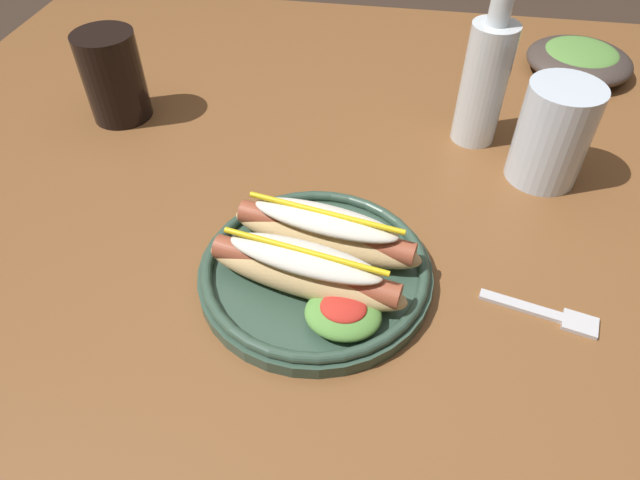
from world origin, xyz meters
name	(u,v)px	position (x,y,z in m)	size (l,w,h in m)	color
ground_plane	(324,424)	(0.00, 0.00, 0.00)	(8.00, 8.00, 0.00)	#3D2D23
dining_table	(326,213)	(0.00, 0.00, 0.65)	(1.31, 1.10, 0.74)	brown
hot_dog_plate	(316,264)	(0.02, -0.21, 0.77)	(0.26, 0.26, 0.08)	#334C3D
fork	(548,314)	(0.27, -0.21, 0.74)	(0.12, 0.05, 0.00)	silver
soda_cup	(113,76)	(-0.33, 0.08, 0.80)	(0.09, 0.09, 0.13)	black
water_cup	(553,134)	(0.28, 0.03, 0.81)	(0.09, 0.09, 0.13)	silver
glass_bottle	(485,76)	(0.20, 0.10, 0.84)	(0.06, 0.06, 0.26)	silver
side_bowl	(579,59)	(0.38, 0.33, 0.76)	(0.17, 0.17, 0.05)	#423833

